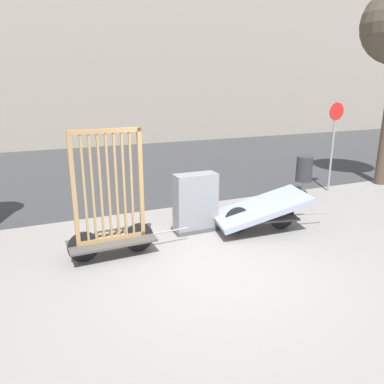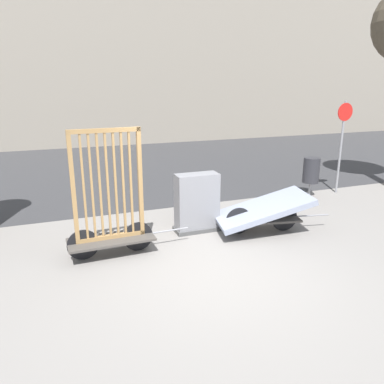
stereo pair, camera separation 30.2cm
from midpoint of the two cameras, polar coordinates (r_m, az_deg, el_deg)
ground_plane at (r=6.17m, az=3.13°, el=-11.89°), size 60.00×60.00×0.00m
road_strip at (r=13.70m, az=-12.41°, el=3.62°), size 56.00×9.93×0.01m
building_facade at (r=20.45m, az=-17.55°, el=23.00°), size 48.00×4.00×11.13m
bike_cart_with_bedframe at (r=6.52m, az=-13.58°, el=-3.51°), size 2.18×0.66×2.21m
bike_cart_with_mattress at (r=7.65m, az=9.29°, el=-2.72°), size 2.42×1.40×0.80m
utility_cabinet at (r=7.54m, az=-0.61°, el=-1.95°), size 0.92×0.43×1.19m
trash_bin at (r=10.40m, az=15.93°, el=3.35°), size 0.43×0.43×1.04m
sign_post at (r=10.83m, az=20.03°, el=8.07°), size 0.47×0.06×2.47m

